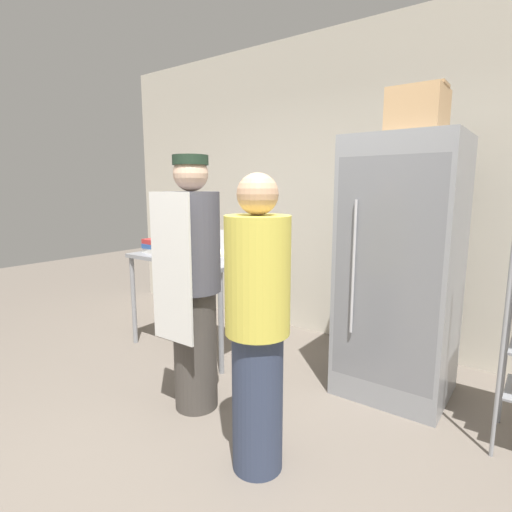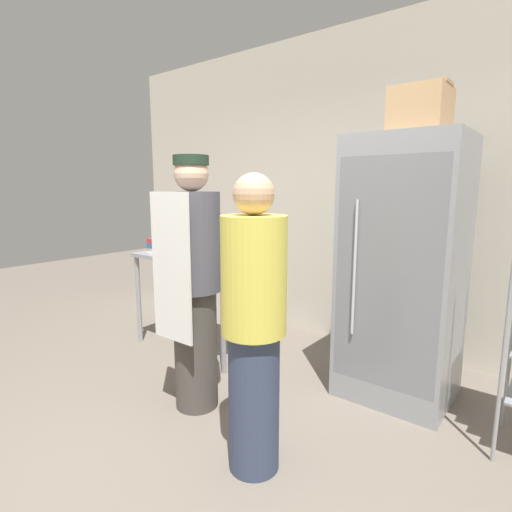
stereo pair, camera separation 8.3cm
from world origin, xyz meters
TOP-DOWN VIEW (x-y plane):
  - ground_plane at (0.00, 0.00)m, footprint 14.00×14.00m
  - back_wall at (0.00, 2.40)m, footprint 6.40×0.12m
  - refrigerator at (0.60, 1.56)m, footprint 0.76×0.72m
  - prep_counter at (-1.21, 1.27)m, footprint 1.22×0.62m
  - donut_box at (-0.81, 1.23)m, footprint 0.26×0.21m
  - blender_pitcher at (-1.06, 1.31)m, footprint 0.14×0.14m
  - binder_stack at (-1.61, 1.22)m, footprint 0.29×0.27m
  - cardboard_storage_box at (0.67, 1.50)m, footprint 0.34×0.36m
  - person_baker at (-0.46, 0.51)m, footprint 0.37×0.38m
  - person_customer at (0.26, 0.26)m, footprint 0.34×0.34m

SIDE VIEW (x-z plane):
  - ground_plane at x=0.00m, z-range 0.00..0.00m
  - prep_counter at x=-1.21m, z-range 0.34..1.25m
  - person_customer at x=0.26m, z-range 0.02..1.62m
  - person_baker at x=-0.46m, z-range 0.04..1.77m
  - refrigerator at x=0.60m, z-range 0.00..1.88m
  - donut_box at x=-0.81m, z-range 0.82..1.08m
  - binder_stack at x=-1.61m, z-range 0.90..1.03m
  - blender_pitcher at x=-1.06m, z-range 0.89..1.19m
  - back_wall at x=0.00m, z-range 0.00..3.03m
  - cardboard_storage_box at x=0.67m, z-range 1.88..2.18m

